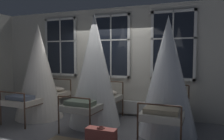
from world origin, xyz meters
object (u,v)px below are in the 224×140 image
cot_first (39,73)px  suitcase_dark (101,140)px  cot_third (167,77)px  cot_second (95,71)px

cot_first → suitcase_dark: 3.11m
cot_third → suitcase_dark: cot_third is taller
cot_second → suitcase_dark: bearing=-148.0°
cot_first → cot_second: (1.71, 0.04, 0.09)m
cot_first → cot_second: cot_second is taller
cot_third → suitcase_dark: 2.02m
cot_second → cot_first: bearing=92.8°
cot_second → suitcase_dark: 2.03m
cot_second → cot_third: bearing=-88.9°
cot_first → cot_third: 3.52m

